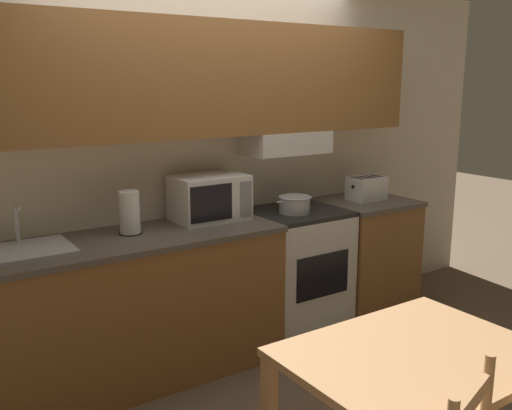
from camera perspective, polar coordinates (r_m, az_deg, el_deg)
name	(u,v)px	position (r m, az deg, el deg)	size (l,w,h in m)	color
ground_plane	(208,332)	(4.37, -4.80, -12.56)	(16.00, 16.00, 0.00)	brown
wall_back	(211,122)	(3.92, -4.53, 8.31)	(5.57, 0.38, 2.55)	silver
lower_counter_main	(136,308)	(3.66, -11.87, -10.01)	(1.84, 0.66, 0.92)	#936033
lower_counter_right_stub	(363,256)	(4.67, 10.67, -5.02)	(0.68, 0.66, 0.92)	#936033
stove_range	(296,271)	(4.25, 3.99, -6.57)	(0.65, 0.62, 0.92)	white
cooking_pot	(295,204)	(4.03, 3.89, 0.11)	(0.31, 0.23, 0.12)	#B7BABF
microwave	(210,198)	(3.82, -4.67, 0.74)	(0.48, 0.34, 0.30)	white
toaster	(367,188)	(4.55, 11.00, 1.67)	(0.29, 0.20, 0.18)	white
sink_basin	(24,250)	(3.34, -22.16, -4.19)	(0.49, 0.40, 0.25)	#B7BABF
paper_towel_roll	(130,213)	(3.54, -12.53, -0.76)	(0.14, 0.14, 0.27)	black
dining_table	(415,374)	(2.59, 15.63, -15.95)	(1.06, 0.82, 0.72)	tan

